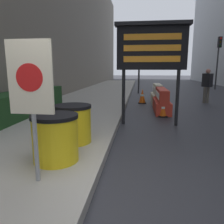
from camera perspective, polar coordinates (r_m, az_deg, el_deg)
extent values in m
plane|color=#2D2D33|center=(3.15, -4.95, -20.92)|extent=(120.00, 120.00, 0.00)
cube|color=#1E421E|center=(7.14, -25.74, 1.04)|extent=(0.90, 6.82, 0.79)
cylinder|color=yellow|center=(3.74, -14.54, -7.00)|extent=(0.74, 0.74, 0.73)
cylinder|color=black|center=(3.64, -14.84, -1.11)|extent=(0.77, 0.77, 0.06)
cylinder|color=yellow|center=(4.61, -10.14, -3.38)|extent=(0.74, 0.74, 0.73)
cylinder|color=black|center=(4.53, -10.31, 1.43)|extent=(0.77, 0.77, 0.06)
cylinder|color=gray|center=(3.06, -19.52, -4.77)|extent=(0.06, 0.06, 1.40)
cube|color=beige|center=(2.93, -20.58, 8.42)|extent=(0.58, 0.04, 0.92)
cylinder|color=red|center=(2.91, -20.80, 8.39)|extent=(0.35, 0.01, 0.35)
cylinder|color=black|center=(6.67, 3.01, 3.83)|extent=(0.10, 0.10, 1.65)
cylinder|color=black|center=(6.75, 16.68, 3.46)|extent=(0.10, 0.10, 1.65)
cube|color=black|center=(6.63, 10.31, 16.04)|extent=(1.99, 0.24, 1.21)
cube|color=black|center=(6.65, 10.55, 21.73)|extent=(2.11, 0.34, 0.10)
cube|color=orange|center=(6.54, 10.47, 18.79)|extent=(1.60, 0.02, 0.17)
cube|color=orange|center=(6.51, 10.37, 16.14)|extent=(1.60, 0.02, 0.17)
cube|color=orange|center=(6.48, 10.28, 13.47)|extent=(1.60, 0.02, 0.17)
cube|color=red|center=(8.96, 12.77, 1.58)|extent=(0.57, 2.10, 0.46)
cube|color=red|center=(8.90, 12.89, 4.48)|extent=(0.34, 2.10, 0.46)
cube|color=white|center=(8.89, 11.72, 4.52)|extent=(0.02, 1.68, 0.23)
cube|color=beige|center=(11.18, 11.69, 3.51)|extent=(0.56, 1.80, 0.47)
cube|color=beige|center=(11.13, 11.78, 5.92)|extent=(0.34, 1.80, 0.47)
cube|color=white|center=(11.12, 10.86, 5.95)|extent=(0.02, 1.44, 0.24)
cube|color=black|center=(11.01, 7.88, 2.38)|extent=(0.40, 0.40, 0.04)
cone|color=#EA560F|center=(10.97, 7.92, 4.21)|extent=(0.32, 0.32, 0.67)
cylinder|color=white|center=(10.96, 7.93, 4.38)|extent=(0.18, 0.18, 0.09)
cube|color=black|center=(8.01, 13.10, -1.07)|extent=(0.32, 0.32, 0.04)
cone|color=#EA560F|center=(7.96, 13.19, 0.95)|extent=(0.26, 0.26, 0.53)
cylinder|color=white|center=(7.96, 13.20, 1.13)|extent=(0.15, 0.15, 0.07)
cylinder|color=#2D2D30|center=(15.52, 7.09, 12.23)|extent=(0.12, 0.12, 4.00)
cube|color=black|center=(15.47, 7.24, 18.09)|extent=(0.28, 0.28, 0.84)
sphere|color=#360605|center=(15.36, 7.27, 19.20)|extent=(0.15, 0.15, 0.15)
sphere|color=#392C06|center=(15.32, 7.24, 18.16)|extent=(0.15, 0.15, 0.15)
sphere|color=green|center=(15.29, 7.21, 17.12)|extent=(0.15, 0.15, 0.15)
cylinder|color=#2D2D30|center=(20.47, 25.78, 11.28)|extent=(0.12, 0.12, 4.24)
cube|color=black|center=(20.43, 26.34, 16.04)|extent=(0.28, 0.28, 0.84)
sphere|color=red|center=(20.32, 26.55, 16.85)|extent=(0.15, 0.15, 0.15)
sphere|color=#392C06|center=(20.29, 26.48, 16.07)|extent=(0.15, 0.15, 0.15)
sphere|color=black|center=(20.26, 26.41, 15.28)|extent=(0.15, 0.15, 0.15)
cylinder|color=#514C42|center=(11.85, 23.02, 4.11)|extent=(0.14, 0.14, 0.82)
cylinder|color=#514C42|center=(11.89, 23.73, 4.08)|extent=(0.14, 0.14, 0.82)
cube|color=black|center=(11.81, 23.65, 7.63)|extent=(0.48, 0.51, 0.65)
sphere|color=#AD6B5B|center=(11.80, 23.81, 9.74)|extent=(0.23, 0.23, 0.23)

